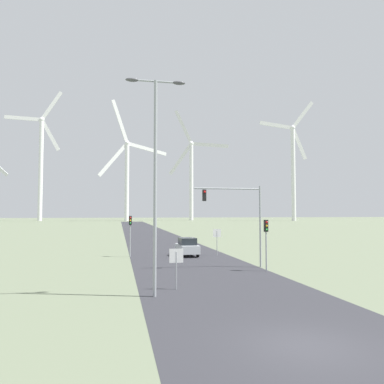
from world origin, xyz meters
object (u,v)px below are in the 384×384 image
(stop_sign_far, at_px, (217,237))
(traffic_light_post_near_right, at_px, (266,233))
(traffic_light_post_near_left, at_px, (130,227))
(wind_turbine_left, at_px, (41,160))
(streetlamp, at_px, (155,162))
(wind_turbine_far_right, at_px, (293,164))
(wind_turbine_right, at_px, (191,172))
(traffic_light_mast_overhead, at_px, (238,208))
(wind_turbine_center, at_px, (127,171))
(stop_sign_near, at_px, (176,261))
(car_approaching, at_px, (187,247))

(stop_sign_far, xyz_separation_m, traffic_light_post_near_right, (1.02, -10.53, 0.93))
(traffic_light_post_near_left, bearing_deg, wind_turbine_left, 103.88)
(streetlamp, height_order, wind_turbine_far_right, wind_turbine_far_right)
(wind_turbine_left, height_order, wind_turbine_far_right, wind_turbine_left)
(wind_turbine_left, distance_m, wind_turbine_right, 79.32)
(traffic_light_mast_overhead, relative_size, wind_turbine_center, 0.10)
(traffic_light_post_near_left, height_order, wind_turbine_center, wind_turbine_center)
(streetlamp, distance_m, traffic_light_post_near_left, 18.44)
(wind_turbine_center, bearing_deg, wind_turbine_far_right, -11.56)
(wind_turbine_far_right, bearing_deg, traffic_light_post_near_left, -121.75)
(wind_turbine_center, bearing_deg, traffic_light_mast_overhead, -88.17)
(traffic_light_post_near_left, height_order, traffic_light_post_near_right, traffic_light_post_near_left)
(streetlamp, height_order, stop_sign_near, streetlamp)
(stop_sign_near, bearing_deg, wind_turbine_left, 103.30)
(streetlamp, xyz_separation_m, wind_turbine_far_right, (86.75, 159.34, 22.27))
(traffic_light_post_near_right, height_order, wind_turbine_far_right, wind_turbine_far_right)
(stop_sign_near, bearing_deg, car_approaching, 77.50)
(stop_sign_far, height_order, traffic_light_post_near_right, traffic_light_post_near_right)
(streetlamp, relative_size, traffic_light_mast_overhead, 1.77)
(traffic_light_post_near_left, height_order, car_approaching, traffic_light_post_near_left)
(traffic_light_mast_overhead, relative_size, wind_turbine_left, 0.10)
(traffic_light_post_near_right, xyz_separation_m, wind_turbine_center, (-6.92, 169.77, 23.20))
(streetlamp, relative_size, wind_turbine_far_right, 0.18)
(wind_turbine_left, bearing_deg, wind_turbine_far_right, -10.44)
(wind_turbine_far_right, bearing_deg, wind_turbine_center, 168.44)
(wind_turbine_left, bearing_deg, traffic_light_post_near_left, -76.12)
(car_approaching, bearing_deg, wind_turbine_left, 105.70)
(wind_turbine_center, height_order, wind_turbine_far_right, wind_turbine_far_right)
(traffic_light_post_near_right, height_order, traffic_light_mast_overhead, traffic_light_mast_overhead)
(traffic_light_post_near_left, bearing_deg, streetlamp, -87.65)
(streetlamp, xyz_separation_m, wind_turbine_center, (2.10, 176.65, 18.92))
(streetlamp, xyz_separation_m, car_approaching, (4.95, 17.69, -6.17))
(stop_sign_near, relative_size, wind_turbine_far_right, 0.04)
(car_approaching, distance_m, wind_turbine_center, 160.95)
(wind_turbine_right, bearing_deg, wind_turbine_far_right, -26.66)
(wind_turbine_right, bearing_deg, wind_turbine_center, -168.36)
(streetlamp, xyz_separation_m, traffic_light_post_near_left, (-0.74, 17.96, -4.12))
(stop_sign_near, distance_m, traffic_light_mast_overhead, 9.97)
(stop_sign_far, xyz_separation_m, traffic_light_mast_overhead, (-0.54, -8.56, 2.83))
(wind_turbine_far_right, bearing_deg, car_approaching, -120.01)
(wind_turbine_left, relative_size, wind_turbine_right, 1.10)
(traffic_light_post_near_left, bearing_deg, stop_sign_far, -3.56)
(traffic_light_post_near_right, bearing_deg, wind_turbine_right, 80.81)
(stop_sign_near, xyz_separation_m, traffic_light_post_near_right, (7.64, 5.30, 1.19))
(streetlamp, xyz_separation_m, wind_turbine_left, (-41.50, 182.97, 24.38))
(wind_turbine_center, relative_size, wind_turbine_right, 1.01)
(wind_turbine_left, height_order, wind_turbine_center, wind_turbine_left)
(stop_sign_near, xyz_separation_m, wind_turbine_right, (36.29, 182.40, 25.34))
(stop_sign_near, bearing_deg, wind_turbine_far_right, 61.58)
(traffic_light_post_near_left, bearing_deg, traffic_light_mast_overhead, -47.98)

